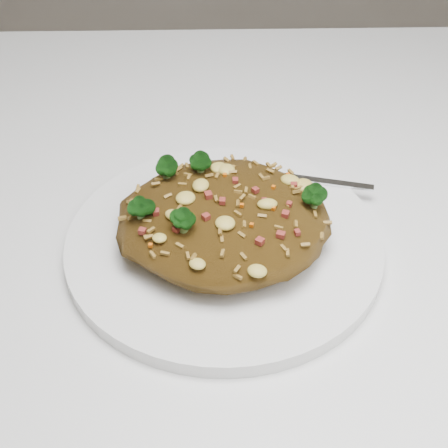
{
  "coord_description": "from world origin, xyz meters",
  "views": [
    {
      "loc": [
        -0.1,
        -0.49,
        1.14
      ],
      "look_at": [
        -0.09,
        -0.07,
        0.78
      ],
      "focal_mm": 50.0,
      "sensor_mm": 36.0,
      "label": 1
    }
  ],
  "objects_px": {
    "plate": "(224,242)",
    "fork": "(300,178)",
    "fried_rice": "(223,212)",
    "dining_table": "(301,260)"
  },
  "relations": [
    {
      "from": "plate",
      "to": "fork",
      "type": "height_order",
      "value": "fork"
    },
    {
      "from": "fried_rice",
      "to": "fork",
      "type": "height_order",
      "value": "fried_rice"
    },
    {
      "from": "dining_table",
      "to": "fork",
      "type": "bearing_deg",
      "value": 135.09
    },
    {
      "from": "dining_table",
      "to": "fried_rice",
      "type": "relative_size",
      "value": 6.43
    },
    {
      "from": "dining_table",
      "to": "fork",
      "type": "xyz_separation_m",
      "value": [
        -0.01,
        0.01,
        0.11
      ]
    },
    {
      "from": "plate",
      "to": "fork",
      "type": "xyz_separation_m",
      "value": [
        0.08,
        0.08,
        0.01
      ]
    },
    {
      "from": "plate",
      "to": "fried_rice",
      "type": "height_order",
      "value": "fried_rice"
    },
    {
      "from": "dining_table",
      "to": "plate",
      "type": "bearing_deg",
      "value": -139.26
    },
    {
      "from": "plate",
      "to": "fried_rice",
      "type": "xyz_separation_m",
      "value": [
        -0.0,
        0.0,
        0.04
      ]
    },
    {
      "from": "dining_table",
      "to": "fried_rice",
      "type": "xyz_separation_m",
      "value": [
        -0.09,
        -0.07,
        0.13
      ]
    }
  ]
}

